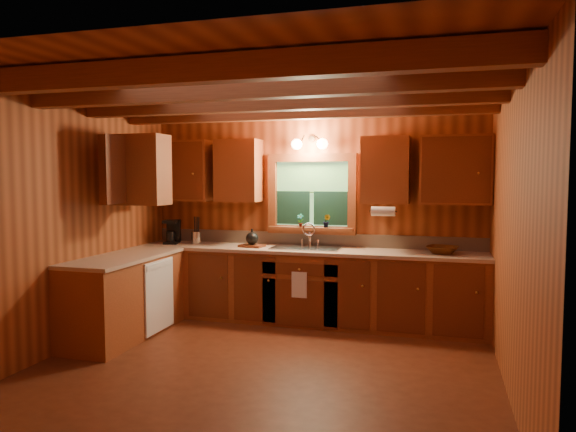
% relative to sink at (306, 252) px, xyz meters
% --- Properties ---
extents(room, '(4.20, 4.20, 4.20)m').
position_rel_sink_xyz_m(room, '(0.00, -1.60, 0.44)').
color(room, '#582715').
rests_on(room, ground).
extents(ceiling_beams, '(4.20, 2.54, 0.18)m').
position_rel_sink_xyz_m(ceiling_beams, '(0.00, -1.60, 1.63)').
color(ceiling_beams, brown).
rests_on(ceiling_beams, room).
extents(base_cabinets, '(4.20, 2.22, 0.86)m').
position_rel_sink_xyz_m(base_cabinets, '(-0.49, -0.32, -0.43)').
color(base_cabinets, brown).
rests_on(base_cabinets, ground).
extents(countertop, '(4.20, 2.24, 0.04)m').
position_rel_sink_xyz_m(countertop, '(-0.48, -0.31, 0.02)').
color(countertop, tan).
rests_on(countertop, base_cabinets).
extents(backsplash, '(4.20, 0.02, 0.16)m').
position_rel_sink_xyz_m(backsplash, '(0.00, 0.28, 0.12)').
color(backsplash, tan).
rests_on(backsplash, room).
extents(dishwasher_panel, '(0.02, 0.60, 0.80)m').
position_rel_sink_xyz_m(dishwasher_panel, '(-1.47, -0.92, -0.43)').
color(dishwasher_panel, white).
rests_on(dishwasher_panel, base_cabinets).
extents(upper_cabinets, '(4.19, 1.77, 0.78)m').
position_rel_sink_xyz_m(upper_cabinets, '(-0.56, -0.18, 0.98)').
color(upper_cabinets, brown).
rests_on(upper_cabinets, room).
extents(window, '(1.12, 0.08, 1.00)m').
position_rel_sink_xyz_m(window, '(0.00, 0.26, 0.67)').
color(window, brown).
rests_on(window, room).
extents(window_sill, '(1.06, 0.14, 0.04)m').
position_rel_sink_xyz_m(window_sill, '(0.00, 0.22, 0.26)').
color(window_sill, brown).
rests_on(window_sill, room).
extents(wall_sconce, '(0.45, 0.21, 0.17)m').
position_rel_sink_xyz_m(wall_sconce, '(0.00, 0.14, 1.31)').
color(wall_sconce, black).
rests_on(wall_sconce, room).
extents(paper_towel_roll, '(0.27, 0.11, 0.11)m').
position_rel_sink_xyz_m(paper_towel_roll, '(0.92, -0.07, 0.51)').
color(paper_towel_roll, white).
rests_on(paper_towel_roll, upper_cabinets).
extents(dish_towel, '(0.18, 0.01, 0.30)m').
position_rel_sink_xyz_m(dish_towel, '(0.00, -0.34, -0.34)').
color(dish_towel, white).
rests_on(dish_towel, base_cabinets).
extents(sink, '(0.82, 0.48, 0.43)m').
position_rel_sink_xyz_m(sink, '(0.00, 0.00, 0.00)').
color(sink, silver).
rests_on(sink, countertop).
extents(coffee_maker, '(0.17, 0.22, 0.31)m').
position_rel_sink_xyz_m(coffee_maker, '(-1.79, -0.02, 0.20)').
color(coffee_maker, black).
rests_on(coffee_maker, countertop).
extents(utensil_crock, '(0.12, 0.12, 0.35)m').
position_rel_sink_xyz_m(utensil_crock, '(-1.48, 0.05, 0.13)').
color(utensil_crock, silver).
rests_on(utensil_crock, countertop).
extents(cutting_board, '(0.32, 0.25, 0.03)m').
position_rel_sink_xyz_m(cutting_board, '(-0.68, -0.05, 0.06)').
color(cutting_board, '#5D2814').
rests_on(cutting_board, countertop).
extents(teakettle, '(0.16, 0.16, 0.20)m').
position_rel_sink_xyz_m(teakettle, '(-0.68, -0.05, 0.15)').
color(teakettle, black).
rests_on(teakettle, cutting_board).
extents(wicker_basket, '(0.42, 0.42, 0.09)m').
position_rel_sink_xyz_m(wicker_basket, '(1.58, -0.01, 0.09)').
color(wicker_basket, '#48230C').
rests_on(wicker_basket, countertop).
extents(potted_plant_left, '(0.09, 0.06, 0.16)m').
position_rel_sink_xyz_m(potted_plant_left, '(-0.13, 0.19, 0.37)').
color(potted_plant_left, '#5D2814').
rests_on(potted_plant_left, window_sill).
extents(potted_plant_right, '(0.10, 0.09, 0.16)m').
position_rel_sink_xyz_m(potted_plant_right, '(0.21, 0.20, 0.37)').
color(potted_plant_right, '#5D2814').
rests_on(potted_plant_right, window_sill).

